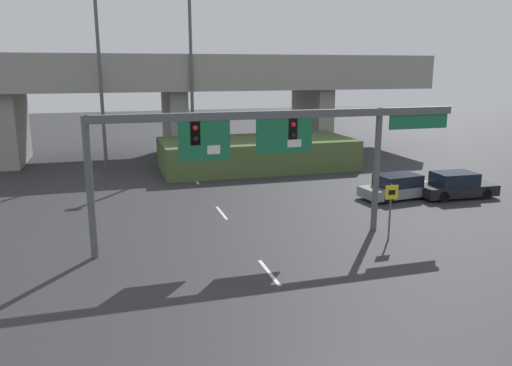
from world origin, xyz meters
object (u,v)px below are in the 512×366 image
object	(u,v)px
highway_light_pole_far	(191,76)
speed_limit_sign	(391,204)
signal_gantry	(272,136)
parked_sedan_mid_right	(456,186)
highway_light_pole_near	(100,74)
parked_sedan_near_right	(399,187)

from	to	relation	value
highway_light_pole_far	speed_limit_sign	bearing A→B (deg)	-75.12
signal_gantry	parked_sedan_mid_right	xyz separation A→B (m)	(12.41, 3.96, -3.84)
signal_gantry	highway_light_pole_near	xyz separation A→B (m)	(-6.81, 17.70, 2.34)
highway_light_pole_near	parked_sedan_near_right	distance (m)	21.54
highway_light_pole_far	parked_sedan_near_right	world-z (taller)	highway_light_pole_far
signal_gantry	parked_sedan_near_right	distance (m)	11.09
highway_light_pole_near	highway_light_pole_far	size ratio (longest dim) A/B	1.03
parked_sedan_mid_right	speed_limit_sign	bearing A→B (deg)	-142.32
speed_limit_sign	parked_sedan_mid_right	size ratio (longest dim) A/B	0.55
speed_limit_sign	highway_light_pole_far	bearing A→B (deg)	104.88
highway_light_pole_near	parked_sedan_near_right	xyz separation A→B (m)	(16.05, -12.94, -6.22)
parked_sedan_mid_right	parked_sedan_near_right	bearing A→B (deg)	168.01
speed_limit_sign	parked_sedan_mid_right	world-z (taller)	speed_limit_sign
speed_limit_sign	highway_light_pole_far	distance (m)	20.97
highway_light_pole_far	parked_sedan_mid_right	bearing A→B (deg)	-48.28
parked_sedan_near_right	highway_light_pole_near	bearing A→B (deg)	134.37
parked_sedan_near_right	parked_sedan_mid_right	distance (m)	3.27
highway_light_pole_near	parked_sedan_near_right	bearing A→B (deg)	-38.88
signal_gantry	highway_light_pole_far	size ratio (longest dim) A/B	1.27
parked_sedan_near_right	parked_sedan_mid_right	size ratio (longest dim) A/B	1.06
speed_limit_sign	highway_light_pole_far	xyz separation A→B (m)	(-5.22, 19.67, 5.05)
speed_limit_sign	signal_gantry	bearing A→B (deg)	163.88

